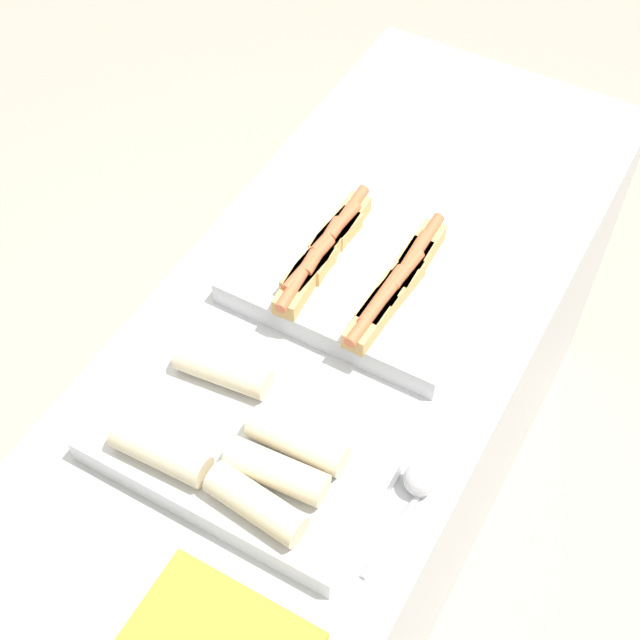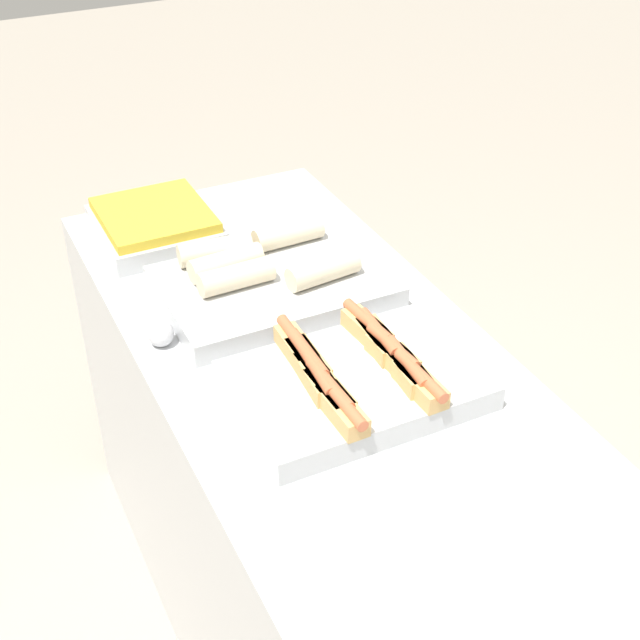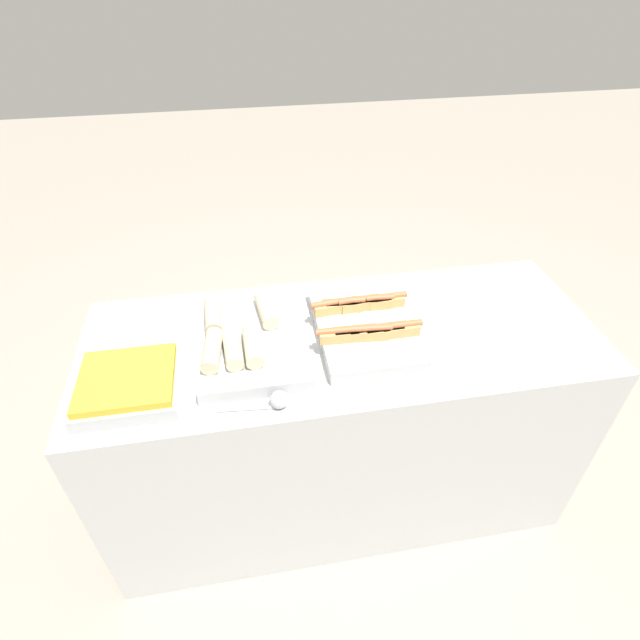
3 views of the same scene
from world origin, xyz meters
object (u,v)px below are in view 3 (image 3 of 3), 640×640
at_px(tray_side_front, 128,385).
at_px(tray_wraps, 248,339).
at_px(tray_hotdogs, 364,325).
at_px(serving_spoon_near, 276,400).

bearing_deg(tray_side_front, tray_wraps, 22.28).
height_order(tray_hotdogs, serving_spoon_near, tray_hotdogs).
xyz_separation_m(tray_wraps, tray_side_front, (-0.36, -0.15, -0.00)).
distance_m(tray_hotdogs, serving_spoon_near, 0.43).
xyz_separation_m(tray_side_front, serving_spoon_near, (0.42, -0.13, -0.01)).
bearing_deg(tray_hotdogs, serving_spoon_near, -139.58).
distance_m(tray_hotdogs, tray_side_front, 0.77).
bearing_deg(tray_wraps, serving_spoon_near, -76.76).
xyz_separation_m(tray_hotdogs, tray_side_front, (-0.75, -0.15, -0.00)).
height_order(tray_wraps, tray_side_front, tray_wraps).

